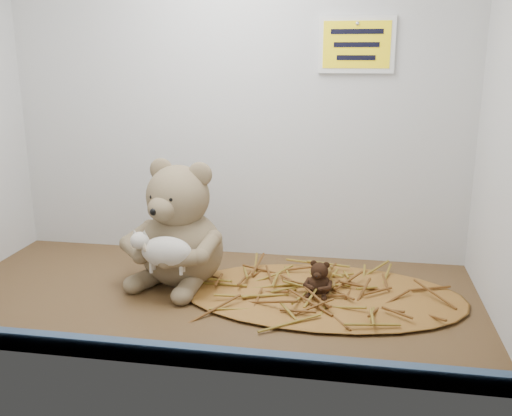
% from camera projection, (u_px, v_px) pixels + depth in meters
% --- Properties ---
extents(alcove_shell, '(1.20, 0.60, 0.90)m').
position_uv_depth(alcove_shell, '(216.00, 91.00, 1.25)').
color(alcove_shell, '#442817').
rests_on(alcove_shell, ground).
extents(front_rail, '(1.19, 0.02, 0.04)m').
position_uv_depth(front_rail, '(170.00, 353.00, 1.01)').
color(front_rail, '#3D5575').
rests_on(front_rail, shelf_floor).
extents(straw_bed, '(0.64, 0.37, 0.01)m').
position_uv_depth(straw_bed, '(322.00, 294.00, 1.28)').
color(straw_bed, brown).
rests_on(straw_bed, shelf_floor).
extents(main_teddy, '(0.30, 0.31, 0.30)m').
position_uv_depth(main_teddy, '(181.00, 223.00, 1.33)').
color(main_teddy, '#877753').
rests_on(main_teddy, shelf_floor).
extents(toy_lamb, '(0.15, 0.09, 0.09)m').
position_uv_depth(toy_lamb, '(167.00, 252.00, 1.24)').
color(toy_lamb, beige).
rests_on(toy_lamb, main_teddy).
extents(mini_teddy_tan, '(0.06, 0.06, 0.06)m').
position_uv_depth(mini_teddy_tan, '(325.00, 277.00, 1.28)').
color(mini_teddy_tan, '#986531').
rests_on(mini_teddy_tan, straw_bed).
extents(mini_teddy_brown, '(0.08, 0.08, 0.08)m').
position_uv_depth(mini_teddy_brown, '(319.00, 277.00, 1.26)').
color(mini_teddy_brown, black).
rests_on(mini_teddy_brown, straw_bed).
extents(wall_sign, '(0.16, 0.01, 0.11)m').
position_uv_depth(wall_sign, '(357.00, 45.00, 1.37)').
color(wall_sign, yellow).
rests_on(wall_sign, back_wall).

